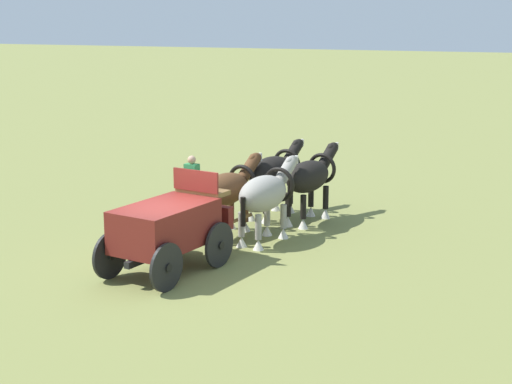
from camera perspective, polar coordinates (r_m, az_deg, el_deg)
The scene contains 6 objects.
ground_plane at distance 20.34m, azimuth -6.36°, elevation -5.68°, with size 220.00×220.00×0.00m, color olive.
show_wagon at distance 20.11m, azimuth -6.20°, elevation -2.40°, with size 5.68×2.48×2.69m.
draft_horse_rear_near at distance 23.21m, azimuth -2.06°, elevation 0.12°, with size 3.08×1.35×2.19m.
draft_horse_rear_off at distance 22.51m, azimuth 0.67°, elevation -0.17°, with size 2.96×1.38×2.24m.
draft_horse_lead_near at distance 25.34m, azimuth 1.23°, elevation 1.34°, with size 3.17×1.42×2.25m.
draft_horse_lead_off at distance 24.72m, azimuth 3.82°, elevation 1.03°, with size 3.09×1.37×2.26m.
Camera 1 is at (-17.26, -8.62, 6.44)m, focal length 56.55 mm.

